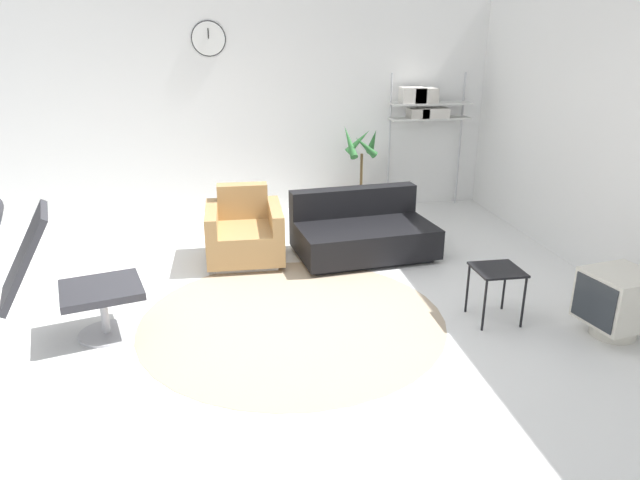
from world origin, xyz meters
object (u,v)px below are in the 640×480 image
Objects in this scene: lounge_chair at (46,262)px; couch_low at (362,233)px; side_table at (497,275)px; shelf_unit at (424,106)px; crt_television at (618,302)px; armchair_red at (245,234)px; potted_plant at (361,183)px.

lounge_chair reaches higher than couch_low.
side_table is 0.26× the size of shelf_unit.
crt_television is (1.55, -2.07, 0.05)m from couch_low.
side_table is 3.47m from shelf_unit.
lounge_chair is 4.35m from crt_television.
lounge_chair is at bearing 177.35° from side_table.
crt_television is (0.82, -0.41, -0.11)m from side_table.
lounge_chair is at bearing 46.79° from armchair_red.
shelf_unit is (-0.37, 3.70, 1.09)m from crt_television.
lounge_chair is 2.20m from armchair_red.
side_table is at bearing 139.56° from armchair_red.
couch_low reaches higher than crt_television.
armchair_red is 1.85× the size of side_table.
lounge_chair is 1.38× the size of armchair_red.
potted_plant is at bearing 97.69° from side_table.
shelf_unit is at bearing -146.75° from armchair_red.
crt_television is at bearing 120.05° from couch_low.
potted_plant reaches higher than side_table.
potted_plant is (0.32, 1.44, 0.19)m from couch_low.
shelf_unit reaches higher than side_table.
couch_low is 0.85× the size of shelf_unit.
potted_plant reaches higher than lounge_chair.
armchair_red is 2.64m from side_table.
armchair_red reaches higher than crt_television.
lounge_chair is 0.77× the size of couch_low.
crt_television is at bearing -70.54° from potted_plant.
lounge_chair reaches higher than armchair_red.
potted_plant is at bearing 8.90° from crt_television.
armchair_red reaches higher than side_table.
couch_low is (1.26, -0.06, -0.04)m from armchair_red.
side_table is (0.73, -1.66, 0.16)m from couch_low.
potted_plant is (-1.24, 3.50, 0.14)m from crt_television.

